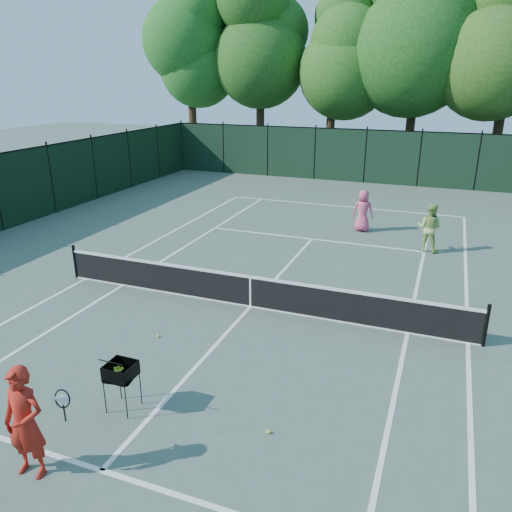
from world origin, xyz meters
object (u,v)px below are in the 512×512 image
(player_green, at_px, (429,228))
(loose_ball_midcourt, at_px, (158,336))
(ball_hopper, at_px, (121,371))
(loose_ball_near_cart, at_px, (269,432))
(player_pink, at_px, (363,211))
(coach, at_px, (25,423))

(player_green, bearing_deg, loose_ball_midcourt, 71.97)
(ball_hopper, relative_size, loose_ball_midcourt, 14.19)
(loose_ball_near_cart, bearing_deg, ball_hopper, -173.58)
(player_pink, relative_size, loose_ball_near_cart, 24.56)
(ball_hopper, bearing_deg, player_pink, 71.46)
(coach, relative_size, loose_ball_near_cart, 27.65)
(coach, relative_size, player_pink, 1.13)
(coach, relative_size, player_green, 1.08)
(player_green, bearing_deg, loose_ball_near_cart, 94.06)
(coach, xyz_separation_m, loose_ball_near_cart, (3.15, 2.18, -0.91))
(coach, height_order, loose_ball_midcourt, coach)
(player_pink, bearing_deg, ball_hopper, 84.56)
(ball_hopper, distance_m, loose_ball_midcourt, 2.82)
(loose_ball_near_cart, bearing_deg, loose_ball_midcourt, 148.03)
(player_pink, relative_size, ball_hopper, 1.73)
(player_green, relative_size, loose_ball_midcourt, 25.51)
(loose_ball_near_cart, bearing_deg, player_green, 79.79)
(player_pink, distance_m, loose_ball_near_cart, 12.84)
(player_green, distance_m, loose_ball_midcourt, 10.57)
(coach, height_order, ball_hopper, coach)
(coach, relative_size, ball_hopper, 1.95)
(coach, height_order, player_green, coach)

